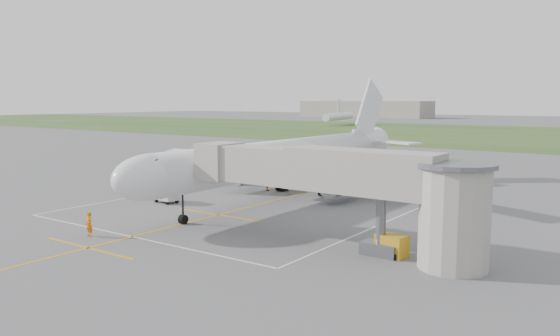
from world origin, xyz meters
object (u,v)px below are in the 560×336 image
Objects in this scene: airliner at (284,158)px; ramp_worker_nose at (89,224)px; gpu_unit at (392,246)px; baggage_cart at (166,194)px; jet_bridge at (352,184)px; ramp_worker_wing at (269,183)px.

ramp_worker_nose is at bearing -97.12° from airliner.
baggage_cart is at bearing 179.12° from gpu_unit.
jet_bridge reaches higher than gpu_unit.
ramp_worker_wing is (-20.04, 17.22, -3.88)m from jet_bridge.
ramp_worker_nose is 25.62m from ramp_worker_wing.
jet_bridge is 20.69m from ramp_worker_nose.
jet_bridge is 5.01m from gpu_unit.
gpu_unit is at bearing -2.85° from baggage_cart.
gpu_unit is (3.01, 0.22, -4.00)m from jet_bridge.
baggage_cart reaches higher than gpu_unit.
ramp_worker_nose reaches higher than gpu_unit.
airliner reaches higher than gpu_unit.
gpu_unit is 1.13× the size of ramp_worker_nose.
ramp_worker_nose reaches higher than ramp_worker_wing.
jet_bridge is 26.71m from ramp_worker_wing.
jet_bridge is 13.57× the size of ramp_worker_wing.
ramp_worker_wing is (4.18, 12.21, -0.09)m from baggage_cart.
baggage_cart is 1.46× the size of ramp_worker_nose.
gpu_unit is 27.65m from baggage_cart.
jet_bridge is 10.63× the size of gpu_unit.
baggage_cart is (-8.50, -9.25, -3.44)m from airliner.
gpu_unit is 0.78× the size of baggage_cart.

